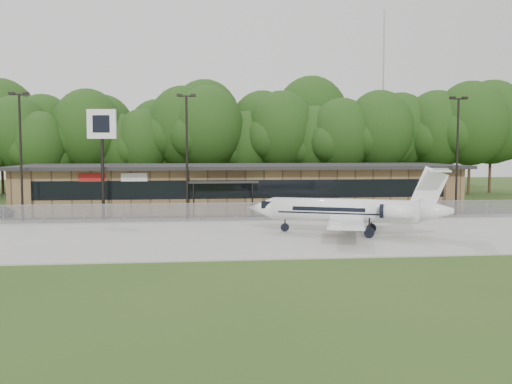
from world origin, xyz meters
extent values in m
plane|color=#2A4518|center=(0.00, 0.00, 0.00)|extent=(160.00, 160.00, 0.00)
cube|color=#9E9B93|center=(0.00, 8.00, 0.04)|extent=(64.00, 18.00, 0.08)
cube|color=#383835|center=(0.00, 19.50, 0.03)|extent=(50.00, 9.00, 0.06)
cube|color=olive|center=(0.00, 24.00, 2.00)|extent=(40.00, 10.00, 4.00)
cube|color=black|center=(0.00, 18.98, 2.30)|extent=(36.00, 0.08, 1.60)
cube|color=black|center=(0.00, 23.50, 4.15)|extent=(41.00, 11.50, 0.30)
cube|color=black|center=(-2.00, 18.40, 3.00)|extent=(6.00, 1.60, 0.20)
cube|color=#A61714|center=(-13.00, 18.95, 3.40)|extent=(2.20, 0.06, 0.70)
cube|color=silver|center=(-9.50, 18.95, 3.40)|extent=(2.20, 0.06, 0.70)
cube|color=gray|center=(0.00, 15.00, 0.75)|extent=(46.00, 0.03, 1.50)
cube|color=gray|center=(0.00, 15.00, 1.50)|extent=(46.00, 0.04, 0.04)
cylinder|color=gray|center=(22.00, 48.00, 12.50)|extent=(0.20, 0.20, 25.00)
cylinder|color=black|center=(-18.00, 16.50, 5.00)|extent=(0.18, 0.18, 10.00)
cube|color=black|center=(-18.00, 16.50, 10.05)|extent=(1.20, 0.12, 0.12)
cube|color=black|center=(-18.55, 16.50, 10.12)|extent=(0.45, 0.30, 0.22)
cube|color=black|center=(-17.45, 16.50, 10.12)|extent=(0.45, 0.30, 0.22)
cylinder|color=black|center=(-5.00, 16.50, 5.00)|extent=(0.18, 0.18, 10.00)
cube|color=black|center=(-5.00, 16.50, 10.05)|extent=(1.20, 0.12, 0.12)
cube|color=black|center=(-5.55, 16.50, 10.12)|extent=(0.45, 0.30, 0.22)
cube|color=black|center=(-4.45, 16.50, 10.12)|extent=(0.45, 0.30, 0.22)
cylinder|color=black|center=(18.00, 16.50, 5.00)|extent=(0.18, 0.18, 10.00)
cube|color=black|center=(18.00, 16.50, 10.05)|extent=(1.20, 0.12, 0.12)
cube|color=black|center=(17.45, 16.50, 10.12)|extent=(0.45, 0.30, 0.22)
cube|color=black|center=(18.55, 16.50, 10.12)|extent=(0.45, 0.30, 0.22)
cylinder|color=white|center=(5.55, 6.82, 1.64)|extent=(9.55, 4.97, 1.54)
cone|color=white|center=(0.16, 8.94, 1.64)|extent=(2.36, 2.14, 1.54)
cone|color=white|center=(11.03, 4.66, 1.79)|extent=(2.54, 2.21, 1.54)
cube|color=white|center=(4.83, 3.68, 1.21)|extent=(4.09, 6.17, 0.12)
cube|color=white|center=(7.16, 9.61, 1.21)|extent=(4.09, 6.17, 0.12)
cylinder|color=white|center=(8.34, 4.42, 1.79)|extent=(2.29, 1.59, 0.87)
cylinder|color=white|center=(9.22, 6.67, 1.79)|extent=(2.29, 1.59, 0.87)
cube|color=white|center=(10.58, 4.84, 3.19)|extent=(2.26, 0.99, 2.91)
cube|color=white|center=(11.12, 4.63, 4.39)|extent=(2.79, 4.59, 0.10)
cube|color=black|center=(0.79, 8.69, 1.91)|extent=(1.32, 1.43, 0.48)
cube|color=black|center=(7.17, 6.18, 0.34)|extent=(1.57, 2.44, 0.68)
cylinder|color=black|center=(1.78, 8.30, 0.34)|extent=(0.75, 0.75, 0.21)
cylinder|color=black|center=(-11.77, 16.80, 4.27)|extent=(0.29, 0.29, 8.55)
cube|color=silver|center=(-11.77, 16.80, 7.80)|extent=(2.36, 0.64, 2.35)
cube|color=black|center=(-11.79, 16.66, 7.80)|extent=(1.38, 0.26, 1.39)
camera|label=1|loc=(-4.42, -30.21, 5.86)|focal=40.00mm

